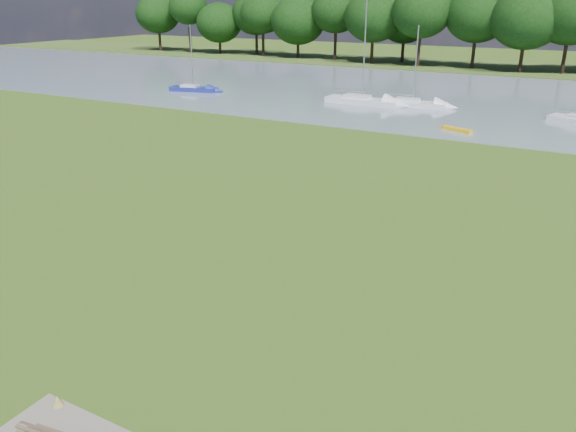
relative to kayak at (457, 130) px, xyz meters
The scene contains 8 objects.
ground 25.21m from the kayak, 89.74° to the right, with size 220.00×220.00×0.00m, color #526925.
river 16.79m from the kayak, 89.61° to the left, with size 220.00×40.00×0.10m, color gray.
far_bank 46.79m from the kayak, 89.86° to the left, with size 220.00×20.00×0.40m, color #4C6626.
kayak is the anchor object (origin of this frame).
tree_line 43.39m from the kayak, 92.87° to the left, with size 138.67×9.86×11.93m.
sailboat_2 13.97m from the kayak, 144.87° to the left, with size 7.52×2.33×9.98m.
sailboat_3 11.15m from the kayak, 125.76° to the left, with size 6.63×2.35×7.58m.
sailboat_4 31.82m from the kayak, 168.73° to the left, with size 5.69×2.76×7.22m.
Camera 1 is at (9.45, -20.05, 9.99)m, focal length 35.00 mm.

